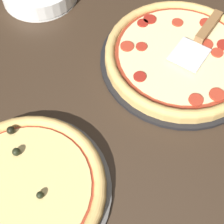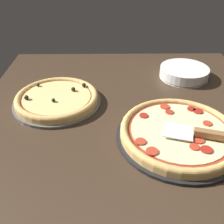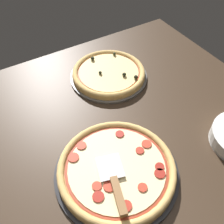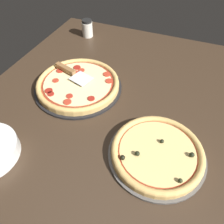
{
  "view_description": "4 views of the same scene",
  "coord_description": "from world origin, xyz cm",
  "px_view_note": "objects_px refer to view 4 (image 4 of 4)",
  "views": [
    {
      "loc": [
        -4.05,
        38.5,
        60.33
      ],
      "look_at": [
        6.63,
        5.3,
        3.0
      ],
      "focal_mm": 50.0,
      "sensor_mm": 36.0,
      "label": 1
    },
    {
      "loc": [
        -68.62,
        6.21,
        53.55
      ],
      "look_at": [
        6.63,
        5.3,
        3.0
      ],
      "focal_mm": 42.0,
      "sensor_mm": 36.0,
      "label": 2
    },
    {
      "loc": [
        -26.86,
        -50.64,
        74.76
      ],
      "look_at": [
        6.63,
        5.3,
        3.0
      ],
      "focal_mm": 42.0,
      "sensor_mm": 36.0,
      "label": 3
    },
    {
      "loc": [
        60.91,
        27.24,
        65.4
      ],
      "look_at": [
        6.63,
        5.3,
        3.0
      ],
      "focal_mm": 35.0,
      "sensor_mm": 36.0,
      "label": 4
    }
  ],
  "objects_px": {
    "pizza_front": "(78,84)",
    "parmesan_shaker": "(87,28)",
    "serving_spatula": "(69,71)",
    "pizza_back": "(157,152)"
  },
  "relations": [
    {
      "from": "serving_spatula",
      "to": "pizza_back",
      "type": "bearing_deg",
      "value": 61.88
    },
    {
      "from": "serving_spatula",
      "to": "parmesan_shaker",
      "type": "xyz_separation_m",
      "value": [
        -0.41,
        -0.11,
        -0.0
      ]
    },
    {
      "from": "pizza_front",
      "to": "serving_spatula",
      "type": "distance_m",
      "value": 0.08
    },
    {
      "from": "pizza_back",
      "to": "parmesan_shaker",
      "type": "bearing_deg",
      "value": -138.41
    },
    {
      "from": "serving_spatula",
      "to": "pizza_front",
      "type": "bearing_deg",
      "value": 57.49
    },
    {
      "from": "pizza_back",
      "to": "serving_spatula",
      "type": "xyz_separation_m",
      "value": [
        -0.26,
        -0.48,
        0.03
      ]
    },
    {
      "from": "pizza_front",
      "to": "parmesan_shaker",
      "type": "relative_size",
      "value": 3.73
    },
    {
      "from": "pizza_front",
      "to": "serving_spatula",
      "type": "height_order",
      "value": "serving_spatula"
    },
    {
      "from": "serving_spatula",
      "to": "parmesan_shaker",
      "type": "height_order",
      "value": "parmesan_shaker"
    },
    {
      "from": "pizza_back",
      "to": "parmesan_shaker",
      "type": "distance_m",
      "value": 0.9
    }
  ]
}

